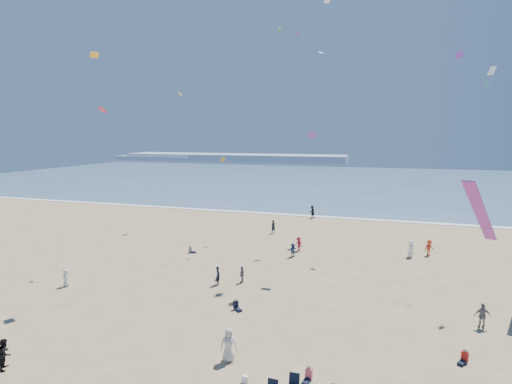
% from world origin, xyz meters
% --- Properties ---
extents(ocean, '(220.00, 100.00, 0.06)m').
position_xyz_m(ocean, '(0.00, 95.00, 0.03)').
color(ocean, '#476B84').
rests_on(ocean, ground).
extents(surf_line, '(220.00, 1.20, 0.08)m').
position_xyz_m(surf_line, '(0.00, 45.00, 0.04)').
color(surf_line, white).
rests_on(surf_line, ground).
extents(headland_far, '(110.00, 20.00, 3.20)m').
position_xyz_m(headland_far, '(-60.00, 170.00, 1.60)').
color(headland_far, '#7A8EA8').
rests_on(headland_far, ground).
extents(headland_near, '(40.00, 14.00, 2.00)m').
position_xyz_m(headland_near, '(-100.00, 165.00, 1.00)').
color(headland_near, '#7A8EA8').
rests_on(headland_near, ground).
extents(standing_flyers, '(32.47, 50.40, 1.93)m').
position_xyz_m(standing_flyers, '(4.11, 16.46, 0.85)').
color(standing_flyers, '#32418A').
rests_on(standing_flyers, ground).
extents(seated_group, '(25.00, 27.91, 0.84)m').
position_xyz_m(seated_group, '(3.56, 7.39, 0.42)').
color(seated_group, silver).
rests_on(seated_group, ground).
extents(white_tote, '(0.35, 0.20, 0.40)m').
position_xyz_m(white_tote, '(3.32, 1.93, 0.20)').
color(white_tote, white).
rests_on(white_tote, ground).
extents(kites_aloft, '(38.51, 41.29, 29.89)m').
position_xyz_m(kites_aloft, '(9.17, 13.87, 15.31)').
color(kites_aloft, white).
rests_on(kites_aloft, ground).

